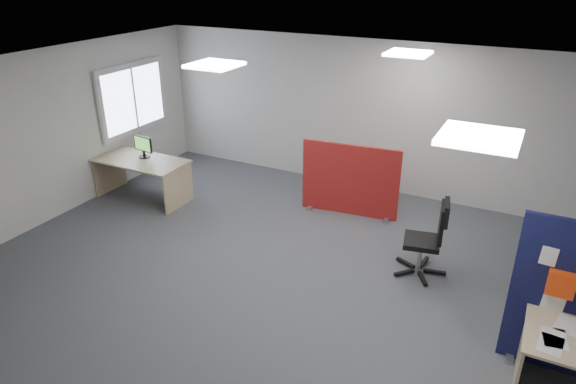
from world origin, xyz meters
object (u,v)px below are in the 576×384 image
at_px(office_chair, 431,234).
at_px(monitor_second, 143,146).
at_px(red_divider, 350,181).
at_px(second_desk, 143,168).

bearing_deg(office_chair, monitor_second, 165.62).
xyz_separation_m(red_divider, monitor_second, (-3.50, -0.96, 0.35)).
bearing_deg(monitor_second, second_desk, -65.28).
relative_size(second_desk, office_chair, 1.50).
bearing_deg(red_divider, second_desk, -169.68).
relative_size(red_divider, office_chair, 1.49).
distance_m(red_divider, monitor_second, 3.64).
height_order(red_divider, monitor_second, red_divider).
distance_m(red_divider, second_desk, 3.63).
distance_m(red_divider, office_chair, 2.01).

